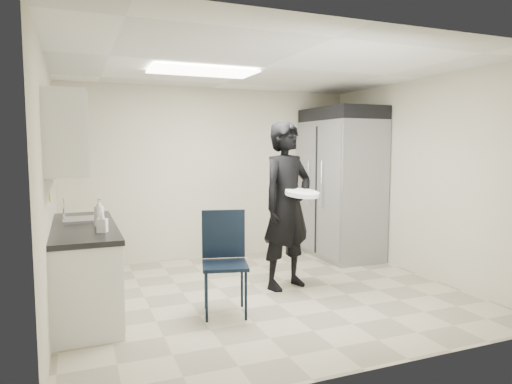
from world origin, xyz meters
name	(u,v)px	position (x,y,z in m)	size (l,w,h in m)	color
floor	(264,293)	(0.00, 0.00, 0.00)	(4.50, 4.50, 0.00)	#B6AC8F
ceiling	(264,67)	(0.00, 0.00, 2.60)	(4.50, 4.50, 0.00)	silver
back_wall	(214,173)	(0.00, 2.00, 1.30)	(4.50, 4.50, 0.00)	beige
left_wall	(48,190)	(-2.25, 0.00, 1.30)	(4.00, 4.00, 0.00)	beige
right_wall	(420,178)	(2.25, 0.00, 1.30)	(4.00, 4.00, 0.00)	beige
ceiling_panel	(203,72)	(-0.60, 0.40, 2.57)	(1.20, 0.60, 0.02)	white
lower_counter	(85,270)	(-1.95, 0.20, 0.43)	(0.60, 1.90, 0.86)	silver
countertop	(83,227)	(-1.95, 0.20, 0.89)	(0.64, 1.95, 0.05)	black
sink	(84,225)	(-1.93, 0.45, 0.87)	(0.42, 0.40, 0.14)	gray
faucet	(64,212)	(-2.13, 0.45, 1.02)	(0.02, 0.02, 0.24)	silver
upper_cabinets	(66,135)	(-2.08, 0.20, 1.83)	(0.35, 1.80, 0.75)	silver
towel_dispenser	(62,154)	(-2.14, 1.35, 1.62)	(0.22, 0.30, 0.35)	black
notice_sticker_left	(50,197)	(-2.24, 0.10, 1.22)	(0.00, 0.12, 0.07)	yellow
notice_sticker_right	(51,199)	(-2.24, 0.30, 1.18)	(0.00, 0.12, 0.07)	yellow
commercial_fridge	(340,189)	(1.83, 1.27, 1.05)	(0.80, 1.35, 2.10)	gray
fridge_compressor	(342,115)	(1.83, 1.27, 2.20)	(0.80, 1.35, 0.20)	black
folding_chair	(225,265)	(-0.63, -0.45, 0.51)	(0.45, 0.45, 1.02)	black
man_tuxedo	(287,205)	(0.36, 0.14, 1.01)	(0.74, 0.49, 2.01)	black
bucket_lid	(302,193)	(0.44, -0.10, 1.17)	(0.40, 0.40, 0.05)	white
soap_bottle_a	(99,213)	(-1.80, 0.02, 1.05)	(0.11, 0.11, 0.28)	white
soap_bottle_b	(102,222)	(-1.79, -0.31, 1.01)	(0.09, 0.09, 0.19)	#AFB0BC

